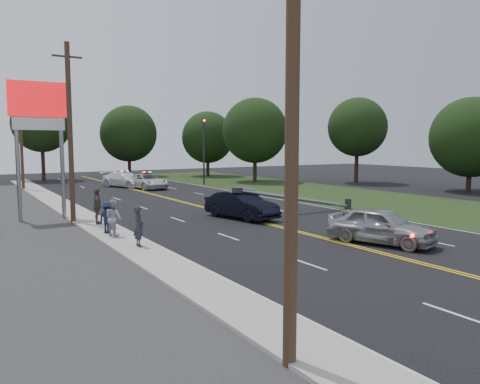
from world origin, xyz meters
TOP-DOWN VIEW (x-y plane):
  - ground at (0.00, 0.00)m, footprint 120.00×120.00m
  - sidewalk at (-8.40, 10.00)m, footprint 1.80×70.00m
  - grass_verge at (13.50, 10.00)m, footprint 12.00×80.00m
  - centerline_yellow at (0.00, 10.00)m, footprint 0.36×80.00m
  - pylon_sign at (-10.50, 14.00)m, footprint 3.20×0.35m
  - traffic_signal at (8.30, 30.00)m, footprint 0.28×0.41m
  - fallen_streetlight at (4.19, 8.00)m, footprint 9.36×0.44m
  - utility_pole_near at (-9.20, -8.00)m, footprint 1.60×0.28m
  - utility_pole_mid at (-9.20, 12.00)m, footprint 1.60×0.28m
  - utility_pole_far at (-9.20, 34.00)m, footprint 1.60×0.28m
  - tree_6 at (-5.64, 45.12)m, footprint 6.89×6.89m
  - tree_7 at (5.52, 46.75)m, footprint 7.56×7.56m
  - tree_8 at (14.86, 41.68)m, footprint 7.02×7.02m
  - tree_9 at (15.22, 30.47)m, footprint 7.56×7.56m
  - tree_12 at (25.82, 10.52)m, footprint 7.34×7.34m
  - tree_13 at (24.02, 22.97)m, footprint 6.59×6.59m
  - crashed_sedan at (-0.29, 8.35)m, footprint 2.72×5.19m
  - waiting_sedan at (1.40, -0.91)m, footprint 3.39×5.16m
  - emergency_a at (1.39, 28.80)m, footprint 3.11×5.59m
  - emergency_b at (0.05, 31.67)m, footprint 4.24×5.80m
  - bystander_a at (-8.24, 3.75)m, footprint 0.45×0.65m
  - bystander_b at (-8.51, 6.49)m, footprint 0.91×1.02m
  - bystander_c at (-8.55, 7.39)m, footprint 0.99×1.15m
  - bystander_d at (-8.29, 10.25)m, footprint 0.71×1.22m

SIDE VIEW (x-z plane):
  - ground at x=0.00m, z-range 0.00..0.00m
  - grass_verge at x=13.50m, z-range 0.00..0.01m
  - centerline_yellow at x=0.00m, z-range 0.01..0.01m
  - sidewalk at x=-8.40m, z-range 0.00..0.12m
  - emergency_a at x=1.39m, z-range 0.00..1.48m
  - emergency_b at x=0.05m, z-range 0.00..1.56m
  - crashed_sedan at x=-0.29m, z-range 0.00..1.63m
  - waiting_sedan at x=1.40m, z-range 0.00..1.63m
  - bystander_c at x=-8.55m, z-range 0.12..1.66m
  - fallen_streetlight at x=4.19m, z-range -0.04..1.88m
  - bystander_b at x=-8.51m, z-range 0.12..1.86m
  - bystander_a at x=-8.24m, z-range 0.12..1.87m
  - bystander_d at x=-8.29m, z-range 0.12..2.07m
  - traffic_signal at x=8.30m, z-range 0.68..7.73m
  - tree_12 at x=25.82m, z-range 0.67..9.37m
  - utility_pole_near at x=-9.20m, z-range 0.08..10.08m
  - utility_pole_mid at x=-9.20m, z-range 0.08..10.08m
  - utility_pole_far at x=-9.20m, z-range 0.08..10.08m
  - tree_8 at x=14.86m, z-range 0.87..9.65m
  - tree_7 at x=5.52m, z-range 0.98..10.51m
  - tree_9 at x=15.22m, z-range 1.07..10.79m
  - pylon_sign at x=-10.50m, z-range 2.00..10.00m
  - tree_13 at x=24.02m, z-range 1.48..11.05m
  - tree_6 at x=-5.64m, z-range 1.68..11.96m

